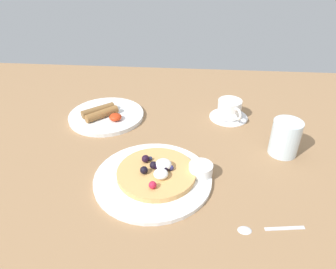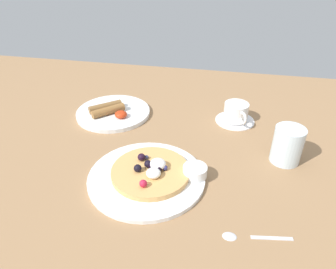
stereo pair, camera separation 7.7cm
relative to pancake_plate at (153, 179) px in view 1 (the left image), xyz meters
The scene contains 10 objects.
ground_plane 15.40cm from the pancake_plate, 105.63° to the left, with size 178.26×119.35×3.00cm, color #936E4A.
pancake_plate is the anchor object (origin of this frame).
pancake_with_berries 1.91cm from the pancake_plate, 37.33° to the left, with size 18.89×18.89×3.72cm.
syrup_ramekin 11.69cm from the pancake_plate, 10.94° to the left, with size 5.77×5.77×2.68cm.
breakfast_plate 34.41cm from the pancake_plate, 122.78° to the left, with size 23.72×23.72×1.31cm, color white.
fried_breakfast 33.71cm from the pancake_plate, 125.88° to the left, with size 13.39×11.29×2.73cm.
coffee_saucer 38.10cm from the pancake_plate, 57.59° to the left, with size 12.17×12.17×0.63cm, color white.
coffee_cup 38.13cm from the pancake_plate, 57.38° to the left, with size 7.47×9.91×5.47cm.
teaspoon 26.28cm from the pancake_plate, 29.55° to the right, with size 13.57×3.20×0.60cm.
water_glass 36.37cm from the pancake_plate, 22.92° to the left, with size 7.54×7.54×9.65cm, color silver.
Camera 1 is at (12.52, -70.78, 49.63)cm, focal length 33.24 mm.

